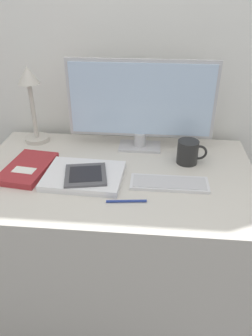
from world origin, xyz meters
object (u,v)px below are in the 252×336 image
laptop (84,176)px  notebook (28,168)px  monitor (141,103)px  ereader (86,175)px  keyboard (169,183)px  coffee_mug (188,152)px  pen (126,201)px  desk_lamp (31,95)px

laptop → notebook: bearing=171.1°
monitor → ereader: size_ratio=3.38×
keyboard → coffee_mug: bearing=66.4°
monitor → keyboard: 0.39m
notebook → pen: notebook is taller
keyboard → pen: (-0.15, -0.12, -0.00)m
notebook → coffee_mug: size_ratio=2.24×
notebook → coffee_mug: coffee_mug is taller
laptop → ereader: 0.03m
keyboard → ereader: (-0.32, -0.00, 0.02)m
keyboard → laptop: (-0.33, 0.01, 0.01)m
monitor → ereader: (-0.19, -0.31, -0.18)m
notebook → coffee_mug: 0.66m
ereader → desk_lamp: bearing=132.1°
laptop → pen: bearing=-38.0°
ereader → coffee_mug: bearing=25.1°
laptop → ereader: size_ratio=1.64×
coffee_mug → pen: (-0.23, -0.30, -0.04)m
coffee_mug → keyboard: bearing=-113.6°
keyboard → laptop: bearing=177.4°
laptop → keyboard: bearing=-2.6°
monitor → coffee_mug: bearing=-30.8°
laptop → ereader: bearing=-59.4°
laptop → notebook: notebook is taller
monitor → laptop: bearing=-124.8°
monitor → notebook: 0.54m
desk_lamp → pen: (0.47, -0.46, -0.22)m
keyboard → laptop: laptop is taller
ereader → pen: bearing=-35.7°
ereader → keyboard: bearing=0.9°
keyboard → notebook: size_ratio=1.05×
coffee_mug → notebook: bearing=-168.7°
monitor → laptop: (-0.20, -0.29, -0.20)m
keyboard → desk_lamp: size_ratio=0.84×
monitor → pen: bearing=-93.0°
keyboard → notebook: bearing=174.8°
keyboard → laptop: size_ratio=0.95×
laptop → coffee_mug: 0.44m
laptop → notebook: (-0.24, 0.04, 0.00)m
monitor → laptop: 0.40m
coffee_mug → desk_lamp: bearing=167.8°
keyboard → desk_lamp: 0.73m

